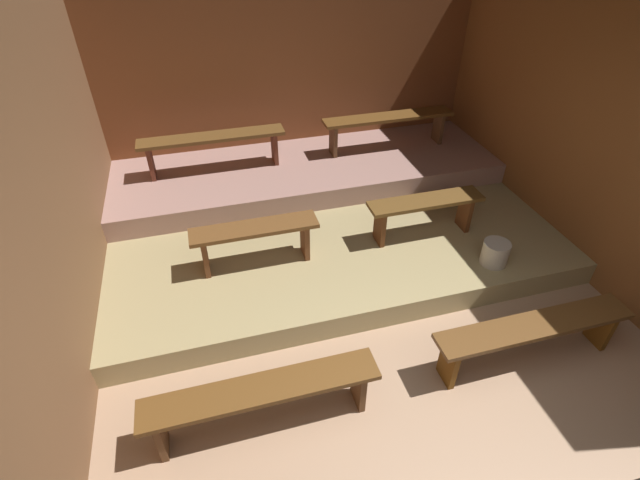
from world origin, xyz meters
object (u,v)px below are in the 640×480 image
(bench_lower_right, at_px, (425,208))
(pail_lower, at_px, (495,253))
(bench_floor_left, at_px, (262,395))
(bench_middle_right, at_px, (388,122))
(bench_lower_left, at_px, (255,236))
(bench_floor_right, at_px, (533,331))
(bench_middle_left, at_px, (213,143))

(bench_lower_right, relative_size, pail_lower, 4.65)
(bench_floor_left, bearing_deg, bench_middle_right, 55.20)
(bench_lower_left, distance_m, bench_lower_right, 1.81)
(bench_middle_right, bearing_deg, bench_lower_left, -141.31)
(bench_floor_right, xyz_separation_m, bench_middle_left, (-2.26, 3.25, 0.50))
(bench_middle_left, bearing_deg, bench_middle_right, 0.00)
(bench_middle_right, bearing_deg, pail_lower, -83.26)
(bench_lower_left, xyz_separation_m, bench_middle_left, (-0.22, 1.63, 0.27))
(bench_middle_left, bearing_deg, bench_lower_right, -38.69)
(bench_floor_left, distance_m, bench_middle_right, 3.99)
(bench_middle_right, bearing_deg, bench_floor_right, -89.90)
(bench_floor_left, distance_m, pail_lower, 2.71)
(bench_floor_right, bearing_deg, bench_floor_left, 180.00)
(bench_lower_left, xyz_separation_m, bench_lower_right, (1.81, 0.00, 0.00))
(bench_floor_left, relative_size, bench_floor_right, 1.00)
(bench_floor_right, bearing_deg, bench_lower_left, 141.41)
(bench_floor_left, distance_m, bench_floor_right, 2.26)
(bench_floor_right, bearing_deg, bench_lower_right, 98.02)
(bench_middle_left, height_order, bench_middle_right, same)
(bench_lower_left, distance_m, pail_lower, 2.40)
(bench_lower_left, relative_size, pail_lower, 4.65)
(bench_floor_left, height_order, bench_lower_left, bench_lower_left)
(bench_middle_right, relative_size, pail_lower, 6.49)
(bench_floor_right, xyz_separation_m, pail_lower, (0.26, 0.98, 0.02))
(bench_floor_left, bearing_deg, bench_lower_right, 38.59)
(bench_floor_left, relative_size, pail_lower, 6.51)
(bench_lower_left, bearing_deg, bench_middle_left, 97.82)
(bench_floor_right, height_order, bench_lower_left, bench_lower_left)
(bench_lower_right, distance_m, pail_lower, 0.84)
(pail_lower, bearing_deg, bench_floor_right, -104.94)
(bench_lower_right, bearing_deg, bench_middle_left, 141.31)
(bench_lower_right, xyz_separation_m, bench_middle_right, (0.22, 1.63, 0.27))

